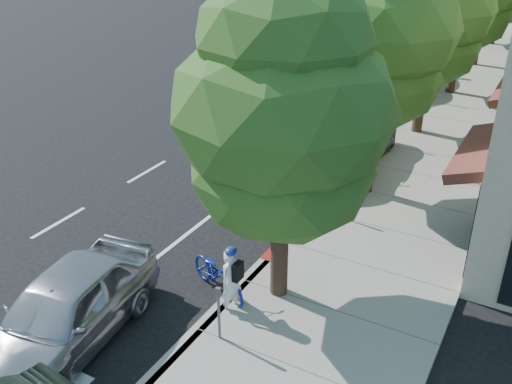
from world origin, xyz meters
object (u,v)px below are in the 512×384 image
Objects in this scene: street_tree_1 at (381,32)px; dark_sedan at (391,78)px; near_car_a at (65,311)px; silver_suv at (338,145)px; street_tree_2 at (432,12)px; cyclist at (232,283)px; bicycle at (218,274)px; dark_suv_far at (438,32)px; street_tree_0 at (282,114)px; white_pickup at (413,73)px; pedestrian at (479,159)px.

street_tree_1 is 11.57m from dark_sedan.
silver_suv is at bearing 74.51° from near_car_a.
street_tree_2 is (0.00, 6.00, -0.33)m from street_tree_1.
cyclist is 0.27× the size of silver_suv.
street_tree_1 is 1.05× the size of street_tree_2.
near_car_a is (-1.80, -2.96, 0.30)m from bicycle.
dark_suv_far reaches higher than bicycle.
dark_sedan is at bearing 22.72° from cyclist.
dark_sedan is at bearing 80.74° from near_car_a.
dark_sedan is (-2.48, 16.50, -3.62)m from street_tree_0.
street_tree_2 is 1.45× the size of dark_suv_far.
cyclist reaches higher than white_pickup.
dark_suv_far is (-2.45, 29.34, 0.10)m from cyclist.
dark_sedan is 9.75m from pedestrian.
pedestrian is at bearing -63.28° from white_pickup.
street_tree_1 is 1.52× the size of dark_suv_far.
dark_suv_far is (-1.80, 28.88, 0.37)m from bicycle.
bicycle is at bearing -92.04° from dark_suv_far.
silver_suv is at bearing 101.72° from street_tree_0.
dark_sedan is 1.08× the size of near_car_a.
silver_suv reaches higher than white_pickup.
street_tree_0 is 1.51× the size of near_car_a.
street_tree_1 reaches higher than street_tree_2.
street_tree_1 is at bearing -80.01° from white_pickup.
dark_sedan is 11.85m from dark_suv_far.
near_car_a is (-1.54, -11.00, -0.00)m from silver_suv.
street_tree_0 is at bearing 54.27° from pedestrian.
white_pickup is 1.04× the size of near_car_a.
silver_suv is 3.78× the size of pedestrian.
street_tree_1 is 22.93m from dark_suv_far.
silver_suv is at bearing 22.82° from cyclist.
street_tree_1 reaches higher than pedestrian.
white_pickup is at bearing 106.79° from street_tree_2.
cyclist is 0.32× the size of white_pickup.
street_tree_2 is 6.14m from silver_suv.
pedestrian is (4.18, 8.90, 0.41)m from bicycle.
street_tree_2 is 1.51× the size of white_pickup.
dark_sedan is (-2.48, 10.50, -4.18)m from street_tree_1.
bicycle is 0.38× the size of dark_sedan.
near_car_a is at bearing -95.61° from dark_suv_far.
street_tree_0 is at bearing -89.37° from dark_suv_far.
dark_sedan reaches higher than cyclist.
street_tree_2 is at bearing 13.88° from cyclist.
street_tree_1 is 5.07× the size of pedestrian.
street_tree_1 reaches higher than dark_suv_far.
street_tree_2 is 16.28m from near_car_a.
street_tree_0 is 18.90m from white_pickup.
dark_suv_far is at bearing -90.04° from pedestrian.
dark_suv_far is (-1.16, 9.91, 0.16)m from white_pickup.
street_tree_1 reaches higher than bicycle.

